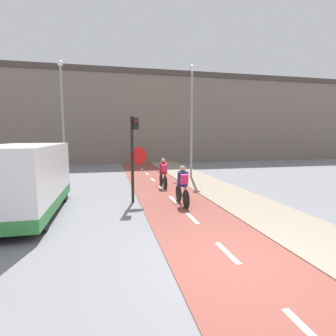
% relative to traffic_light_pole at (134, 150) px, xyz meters
% --- Properties ---
extents(ground_plane, '(120.00, 120.00, 0.00)m').
position_rel_traffic_light_pole_xyz_m(ground_plane, '(1.54, -5.51, -2.05)').
color(ground_plane, gray).
extents(bike_lane, '(2.77, 60.00, 0.02)m').
position_rel_traffic_light_pole_xyz_m(bike_lane, '(1.54, -5.50, -2.04)').
color(bike_lane, brown).
rests_on(bike_lane, ground_plane).
extents(building_row_background, '(60.00, 5.20, 8.77)m').
position_rel_traffic_light_pole_xyz_m(building_row_background, '(1.54, 17.28, 2.35)').
color(building_row_background, slate).
rests_on(building_row_background, ground_plane).
extents(traffic_light_pole, '(0.67, 0.25, 3.32)m').
position_rel_traffic_light_pole_xyz_m(traffic_light_pole, '(0.00, 0.00, 0.00)').
color(traffic_light_pole, black).
rests_on(traffic_light_pole, ground_plane).
extents(street_lamp_far, '(0.36, 0.36, 7.36)m').
position_rel_traffic_light_pole_xyz_m(street_lamp_far, '(-3.83, 8.35, 2.40)').
color(street_lamp_far, gray).
rests_on(street_lamp_far, ground_plane).
extents(street_lamp_sidewalk, '(0.36, 0.36, 6.78)m').
position_rel_traffic_light_pole_xyz_m(street_lamp_sidewalk, '(4.04, 5.41, 2.10)').
color(street_lamp_sidewalk, gray).
rests_on(street_lamp_sidewalk, ground_plane).
extents(cyclist_near, '(0.46, 1.69, 1.50)m').
position_rel_traffic_light_pole_xyz_m(cyclist_near, '(1.70, -0.86, -1.34)').
color(cyclist_near, black).
rests_on(cyclist_near, ground_plane).
extents(cyclist_far, '(0.46, 1.65, 1.48)m').
position_rel_traffic_light_pole_xyz_m(cyclist_far, '(1.68, 2.61, -1.34)').
color(cyclist_far, black).
rests_on(cyclist_far, ground_plane).
extents(van, '(2.07, 5.17, 2.30)m').
position_rel_traffic_light_pole_xyz_m(van, '(-3.66, -0.96, -0.91)').
color(van, white).
rests_on(van, ground_plane).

